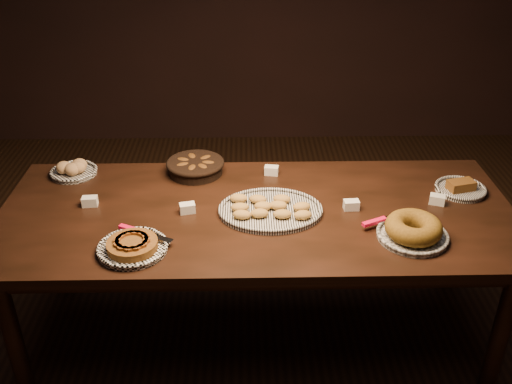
{
  "coord_description": "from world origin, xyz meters",
  "views": [
    {
      "loc": [
        -0.05,
        -2.25,
        2.13
      ],
      "look_at": [
        -0.0,
        0.05,
        0.82
      ],
      "focal_mm": 40.0,
      "sensor_mm": 36.0,
      "label": 1
    }
  ],
  "objects_px": {
    "madeleine_platter": "(270,209)",
    "bundt_cake_plate": "(413,230)",
    "apple_tart_plate": "(133,246)",
    "buffet_table": "(257,224)"
  },
  "relations": [
    {
      "from": "madeleine_platter",
      "to": "bundt_cake_plate",
      "type": "height_order",
      "value": "bundt_cake_plate"
    },
    {
      "from": "buffet_table",
      "to": "madeleine_platter",
      "type": "xyz_separation_m",
      "value": [
        0.06,
        -0.02,
        0.09
      ]
    },
    {
      "from": "madeleine_platter",
      "to": "bundt_cake_plate",
      "type": "distance_m",
      "value": 0.64
    },
    {
      "from": "buffet_table",
      "to": "bundt_cake_plate",
      "type": "bearing_deg",
      "value": -20.1
    },
    {
      "from": "madeleine_platter",
      "to": "bundt_cake_plate",
      "type": "bearing_deg",
      "value": -8.83
    },
    {
      "from": "buffet_table",
      "to": "bundt_cake_plate",
      "type": "distance_m",
      "value": 0.71
    },
    {
      "from": "apple_tart_plate",
      "to": "bundt_cake_plate",
      "type": "distance_m",
      "value": 1.18
    },
    {
      "from": "apple_tart_plate",
      "to": "madeleine_platter",
      "type": "xyz_separation_m",
      "value": [
        0.58,
        0.29,
        -0.0
      ]
    },
    {
      "from": "buffet_table",
      "to": "apple_tart_plate",
      "type": "xyz_separation_m",
      "value": [
        -0.52,
        -0.31,
        0.1
      ]
    },
    {
      "from": "madeleine_platter",
      "to": "bundt_cake_plate",
      "type": "relative_size",
      "value": 1.3
    }
  ]
}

